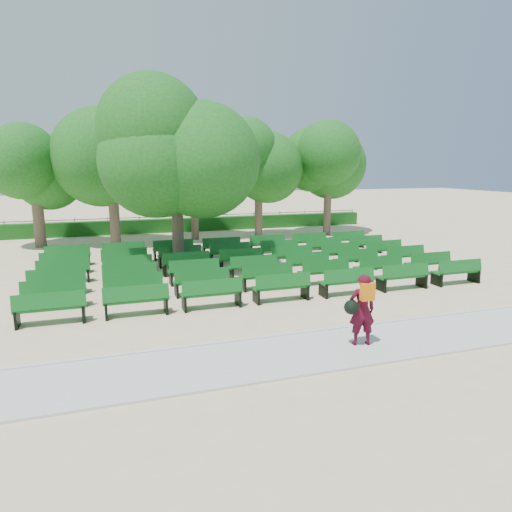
{
  "coord_description": "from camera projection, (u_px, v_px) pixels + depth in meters",
  "views": [
    {
      "loc": [
        -5.17,
        -16.6,
        4.35
      ],
      "look_at": [
        0.03,
        -1.0,
        1.1
      ],
      "focal_mm": 32.0,
      "sensor_mm": 36.0,
      "label": 1
    }
  ],
  "objects": [
    {
      "name": "ground",
      "position": [
        247.0,
        279.0,
        17.9
      ],
      "size": [
        120.0,
        120.0,
        0.0
      ],
      "primitive_type": "plane",
      "color": "beige"
    },
    {
      "name": "paving",
      "position": [
        338.0,
        348.0,
        11.01
      ],
      "size": [
        30.0,
        2.2,
        0.06
      ],
      "primitive_type": "cube",
      "color": "beige",
      "rests_on": "ground"
    },
    {
      "name": "curb",
      "position": [
        317.0,
        331.0,
        12.07
      ],
      "size": [
        30.0,
        0.12,
        0.1
      ],
      "primitive_type": "cube",
      "color": "silver",
      "rests_on": "ground"
    },
    {
      "name": "hedge",
      "position": [
        186.0,
        225.0,
        30.84
      ],
      "size": [
        26.0,
        0.7,
        0.9
      ],
      "primitive_type": "cube",
      "color": "#144D15",
      "rests_on": "ground"
    },
    {
      "name": "fence",
      "position": [
        185.0,
        231.0,
        31.3
      ],
      "size": [
        26.0,
        0.1,
        1.02
      ],
      "primitive_type": null,
      "color": "black",
      "rests_on": "ground"
    },
    {
      "name": "tree_line",
      "position": [
        197.0,
        240.0,
        27.21
      ],
      "size": [
        21.8,
        6.8,
        7.04
      ],
      "primitive_type": null,
      "color": "#1D631D",
      "rests_on": "ground"
    },
    {
      "name": "bench_array",
      "position": [
        246.0,
        272.0,
        18.69
      ],
      "size": [
        1.89,
        0.6,
        1.19
      ],
      "rotation": [
        0.0,
        0.0,
        -0.01
      ],
      "color": "#105C1C",
      "rests_on": "ground"
    },
    {
      "name": "tree_among",
      "position": [
        175.0,
        151.0,
        18.62
      ],
      "size": [
        5.42,
        5.42,
        7.43
      ],
      "color": "brown",
      "rests_on": "ground"
    },
    {
      "name": "person",
      "position": [
        361.0,
        309.0,
        10.98
      ],
      "size": [
        0.86,
        0.55,
        1.76
      ],
      "rotation": [
        0.0,
        0.0,
        2.95
      ],
      "color": "#3F0919",
      "rests_on": "ground"
    }
  ]
}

